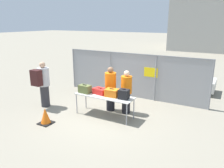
{
  "coord_description": "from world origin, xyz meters",
  "views": [
    {
      "loc": [
        3.83,
        -6.31,
        3.3
      ],
      "look_at": [
        0.01,
        0.55,
        1.05
      ],
      "focal_mm": 35.0,
      "sensor_mm": 36.0,
      "label": 1
    }
  ],
  "objects_px": {
    "suitcase_red": "(100,91)",
    "traveler_hooded": "(43,83)",
    "suitcase_black": "(124,94)",
    "traffic_cone": "(45,116)",
    "suitcase_olive": "(85,89)",
    "security_worker_far": "(126,91)",
    "utility_trailer": "(176,81)",
    "inspection_table": "(104,97)",
    "suitcase_orange": "(112,93)",
    "security_worker_near": "(111,88)"
  },
  "relations": [
    {
      "from": "traveler_hooded",
      "to": "suitcase_black",
      "type": "bearing_deg",
      "value": -8.58
    },
    {
      "from": "suitcase_red",
      "to": "suitcase_orange",
      "type": "xyz_separation_m",
      "value": [
        0.51,
        -0.04,
        0.03
      ]
    },
    {
      "from": "suitcase_red",
      "to": "security_worker_far",
      "type": "relative_size",
      "value": 0.33
    },
    {
      "from": "suitcase_olive",
      "to": "suitcase_black",
      "type": "bearing_deg",
      "value": 4.04
    },
    {
      "from": "suitcase_red",
      "to": "utility_trailer",
      "type": "height_order",
      "value": "suitcase_red"
    },
    {
      "from": "security_worker_far",
      "to": "suitcase_olive",
      "type": "bearing_deg",
      "value": 6.72
    },
    {
      "from": "inspection_table",
      "to": "suitcase_red",
      "type": "relative_size",
      "value": 4.02
    },
    {
      "from": "security_worker_far",
      "to": "utility_trailer",
      "type": "relative_size",
      "value": 0.36
    },
    {
      "from": "utility_trailer",
      "to": "security_worker_far",
      "type": "bearing_deg",
      "value": -102.74
    },
    {
      "from": "inspection_table",
      "to": "traveler_hooded",
      "type": "relative_size",
      "value": 1.19
    },
    {
      "from": "suitcase_red",
      "to": "suitcase_black",
      "type": "distance_m",
      "value": 0.99
    },
    {
      "from": "suitcase_black",
      "to": "utility_trailer",
      "type": "bearing_deg",
      "value": 81.38
    },
    {
      "from": "suitcase_red",
      "to": "utility_trailer",
      "type": "relative_size",
      "value": 0.12
    },
    {
      "from": "suitcase_black",
      "to": "traffic_cone",
      "type": "height_order",
      "value": "suitcase_black"
    },
    {
      "from": "suitcase_olive",
      "to": "traveler_hooded",
      "type": "bearing_deg",
      "value": -170.26
    },
    {
      "from": "security_worker_far",
      "to": "utility_trailer",
      "type": "distance_m",
      "value": 4.11
    },
    {
      "from": "security_worker_near",
      "to": "traffic_cone",
      "type": "height_order",
      "value": "security_worker_near"
    },
    {
      "from": "suitcase_olive",
      "to": "suitcase_black",
      "type": "height_order",
      "value": "suitcase_black"
    },
    {
      "from": "suitcase_olive",
      "to": "traveler_hooded",
      "type": "height_order",
      "value": "traveler_hooded"
    },
    {
      "from": "suitcase_olive",
      "to": "security_worker_near",
      "type": "relative_size",
      "value": 0.27
    },
    {
      "from": "suitcase_orange",
      "to": "suitcase_black",
      "type": "bearing_deg",
      "value": -3.44
    },
    {
      "from": "security_worker_near",
      "to": "security_worker_far",
      "type": "xyz_separation_m",
      "value": [
        0.63,
        0.05,
        -0.04
      ]
    },
    {
      "from": "security_worker_near",
      "to": "utility_trailer",
      "type": "distance_m",
      "value": 4.35
    },
    {
      "from": "utility_trailer",
      "to": "traffic_cone",
      "type": "height_order",
      "value": "utility_trailer"
    },
    {
      "from": "suitcase_olive",
      "to": "suitcase_red",
      "type": "bearing_deg",
      "value": 17.72
    },
    {
      "from": "suitcase_red",
      "to": "suitcase_black",
      "type": "bearing_deg",
      "value": -3.92
    },
    {
      "from": "inspection_table",
      "to": "suitcase_red",
      "type": "height_order",
      "value": "suitcase_red"
    },
    {
      "from": "suitcase_orange",
      "to": "utility_trailer",
      "type": "relative_size",
      "value": 0.1
    },
    {
      "from": "inspection_table",
      "to": "suitcase_red",
      "type": "xyz_separation_m",
      "value": [
        -0.22,
        0.08,
        0.16
      ]
    },
    {
      "from": "utility_trailer",
      "to": "traffic_cone",
      "type": "bearing_deg",
      "value": -115.12
    },
    {
      "from": "security_worker_far",
      "to": "suitcase_black",
      "type": "bearing_deg",
      "value": 86.13
    },
    {
      "from": "suitcase_orange",
      "to": "traffic_cone",
      "type": "distance_m",
      "value": 2.37
    },
    {
      "from": "inspection_table",
      "to": "suitcase_olive",
      "type": "relative_size",
      "value": 4.76
    },
    {
      "from": "security_worker_near",
      "to": "security_worker_far",
      "type": "distance_m",
      "value": 0.64
    },
    {
      "from": "traveler_hooded",
      "to": "security_worker_near",
      "type": "height_order",
      "value": "traveler_hooded"
    },
    {
      "from": "suitcase_black",
      "to": "utility_trailer",
      "type": "xyz_separation_m",
      "value": [
        0.7,
        4.6,
        -0.55
      ]
    },
    {
      "from": "suitcase_red",
      "to": "traveler_hooded",
      "type": "distance_m",
      "value": 2.4
    },
    {
      "from": "traffic_cone",
      "to": "suitcase_orange",
      "type": "bearing_deg",
      "value": 42.22
    },
    {
      "from": "suitcase_red",
      "to": "security_worker_near",
      "type": "bearing_deg",
      "value": 73.44
    },
    {
      "from": "suitcase_orange",
      "to": "traffic_cone",
      "type": "relative_size",
      "value": 0.86
    },
    {
      "from": "inspection_table",
      "to": "suitcase_olive",
      "type": "xyz_separation_m",
      "value": [
        -0.77,
        -0.1,
        0.2
      ]
    },
    {
      "from": "suitcase_olive",
      "to": "suitcase_orange",
      "type": "relative_size",
      "value": 0.96
    },
    {
      "from": "security_worker_near",
      "to": "suitcase_red",
      "type": "bearing_deg",
      "value": 61.47
    },
    {
      "from": "security_worker_near",
      "to": "traffic_cone",
      "type": "bearing_deg",
      "value": 45.31
    },
    {
      "from": "suitcase_red",
      "to": "suitcase_black",
      "type": "relative_size",
      "value": 1.54
    },
    {
      "from": "inspection_table",
      "to": "suitcase_orange",
      "type": "relative_size",
      "value": 4.57
    },
    {
      "from": "suitcase_black",
      "to": "utility_trailer",
      "type": "relative_size",
      "value": 0.08
    },
    {
      "from": "suitcase_olive",
      "to": "inspection_table",
      "type": "bearing_deg",
      "value": 7.04
    },
    {
      "from": "suitcase_black",
      "to": "security_worker_far",
      "type": "xyz_separation_m",
      "value": [
        -0.2,
        0.62,
        -0.11
      ]
    },
    {
      "from": "suitcase_orange",
      "to": "security_worker_far",
      "type": "relative_size",
      "value": 0.29
    }
  ]
}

